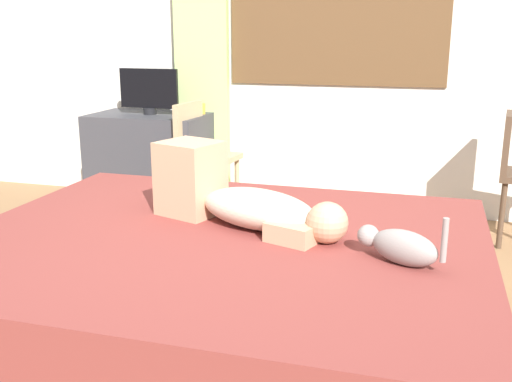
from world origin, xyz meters
The scene contains 10 objects.
ground_plane centered at (0.00, 0.00, 0.00)m, with size 16.00×16.00×0.00m, color olive.
back_wall_with_window centered at (0.00, 2.52, 1.45)m, with size 6.40×0.14×2.90m.
bed centered at (-0.07, 0.13, 0.26)m, with size 2.25×1.84×0.53m.
person_lying centered at (-0.04, 0.31, 0.65)m, with size 0.93×0.51×0.34m.
cat centered at (0.67, 0.02, 0.60)m, with size 0.33×0.22×0.21m.
desk centered at (-1.37, 2.12, 0.37)m, with size 0.90×0.56×0.74m.
tv_monitor centered at (-1.35, 2.12, 0.92)m, with size 0.48×0.10×0.35m.
cup centered at (-0.98, 2.25, 0.78)m, with size 0.07×0.07×0.08m, color gold.
chair_by_desk centered at (-0.87, 1.96, 0.51)m, with size 0.42×0.42×0.86m.
curtain_left centered at (-1.03, 2.40, 1.22)m, with size 0.44×0.06×2.44m, color #ADCC75.
Camera 1 is at (0.74, -2.11, 1.36)m, focal length 41.98 mm.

